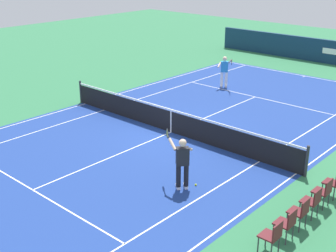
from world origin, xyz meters
TOP-DOWN VIEW (x-y plane):
  - ground_plane at (0.00, 0.00)m, footprint 60.00×60.00m
  - court_slab at (0.00, 0.00)m, footprint 24.20×11.40m
  - court_line_markings at (0.00, 0.00)m, footprint 23.85×11.05m
  - tennis_net at (0.00, 0.00)m, footprint 0.10×11.70m
  - stadium_barrier at (-15.90, 0.00)m, footprint 0.26×17.00m
  - tennis_player_near at (3.27, 3.32)m, footprint 0.75×1.16m
  - tennis_player_far at (-6.85, -2.25)m, footprint 0.78×1.06m
  - tennis_ball at (2.86, 3.55)m, footprint 0.07×0.07m
  - spectator_chair_0 at (0.71, 7.01)m, footprint 0.44×0.44m
  - spectator_chair_1 at (1.43, 7.01)m, footprint 0.44×0.44m
  - spectator_chair_2 at (2.14, 7.01)m, footprint 0.44×0.44m
  - spectator_chair_3 at (2.86, 7.01)m, footprint 0.44×0.44m
  - spectator_chair_4 at (3.58, 7.01)m, footprint 0.44×0.44m
  - spectator_chair_5 at (4.30, 7.01)m, footprint 0.44×0.44m

SIDE VIEW (x-z plane):
  - ground_plane at x=0.00m, z-range 0.00..0.00m
  - court_slab at x=0.00m, z-range 0.00..0.00m
  - court_line_markings at x=0.00m, z-range 0.00..0.01m
  - tennis_ball at x=2.86m, z-range 0.00..0.07m
  - tennis_net at x=0.00m, z-range -0.05..1.03m
  - spectator_chair_0 at x=0.71m, z-range 0.08..0.96m
  - spectator_chair_1 at x=1.43m, z-range 0.08..0.96m
  - spectator_chair_2 at x=2.14m, z-range 0.08..0.96m
  - spectator_chair_3 at x=2.86m, z-range 0.08..0.96m
  - spectator_chair_4 at x=3.58m, z-range 0.08..0.96m
  - spectator_chair_5 at x=4.30m, z-range 0.08..0.96m
  - stadium_barrier at x=-15.90m, z-range 0.00..1.52m
  - tennis_player_near at x=3.27m, z-range 0.08..1.78m
  - tennis_player_far at x=-6.85m, z-range 0.08..1.78m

